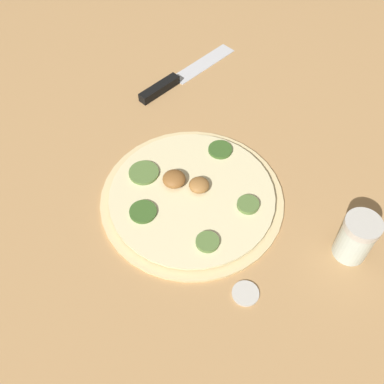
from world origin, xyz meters
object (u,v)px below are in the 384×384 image
(spice_jar, at_px, (356,238))
(pizza, at_px, (192,196))
(loose_cap, at_px, (246,293))
(knife, at_px, (173,81))

(spice_jar, bearing_deg, pizza, 48.43)
(loose_cap, bearing_deg, spice_jar, -85.91)
(loose_cap, bearing_deg, knife, -4.86)
(pizza, xyz_separation_m, loose_cap, (-0.19, -0.02, -0.00))
(pizza, height_order, loose_cap, pizza)
(spice_jar, xyz_separation_m, loose_cap, (-0.01, 0.18, -0.04))
(knife, distance_m, loose_cap, 0.48)
(knife, relative_size, loose_cap, 6.08)
(loose_cap, bearing_deg, pizza, 5.65)
(knife, xyz_separation_m, loose_cap, (-0.48, 0.04, -0.00))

